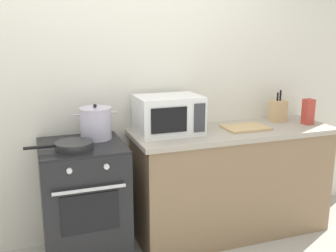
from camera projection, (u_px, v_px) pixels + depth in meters
back_wall at (152, 87)px, 3.30m from camera, size 4.40×0.10×2.50m
lower_cabinet_right at (232, 184)px, 3.37m from camera, size 1.64×0.56×0.88m
countertop_right at (234, 132)px, 3.26m from camera, size 1.70×0.60×0.04m
stove at (84, 203)px, 2.94m from camera, size 0.60×0.64×0.92m
stock_pot at (96, 123)px, 2.94m from camera, size 0.32×0.24×0.27m
frying_pan at (73, 145)px, 2.71m from camera, size 0.46×0.26×0.05m
microwave at (169, 115)px, 3.09m from camera, size 0.50×0.37×0.30m
cutting_board at (245, 128)px, 3.27m from camera, size 0.36×0.26×0.02m
knife_block at (278, 111)px, 3.51m from camera, size 0.13×0.10×0.28m
pasta_box at (308, 112)px, 3.41m from camera, size 0.08×0.08×0.22m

